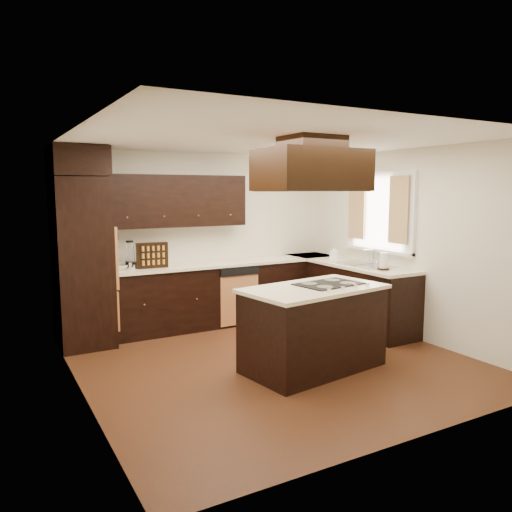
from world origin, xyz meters
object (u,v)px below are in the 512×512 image
at_px(range_hood, 311,170).
at_px(spice_rack, 152,255).
at_px(island, 313,330).
at_px(oven_column, 82,263).

height_order(range_hood, spice_rack, range_hood).
height_order(island, spice_rack, spice_rack).
xyz_separation_m(oven_column, range_hood, (1.88, -2.25, 1.10)).
bearing_deg(island, range_hood, -146.65).
bearing_deg(oven_column, range_hood, -50.26).
distance_m(oven_column, spice_rack, 0.91).
relative_size(range_hood, spice_rack, 2.55).
height_order(oven_column, spice_rack, oven_column).
relative_size(oven_column, island, 1.42).
relative_size(oven_column, range_hood, 2.02).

